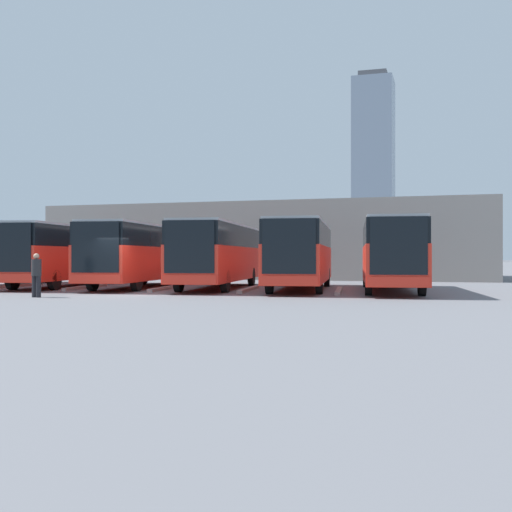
% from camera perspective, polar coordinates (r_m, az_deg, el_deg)
% --- Properties ---
extents(ground_plane, '(600.00, 600.00, 0.00)m').
position_cam_1_polar(ground_plane, '(28.56, -11.93, -3.38)').
color(ground_plane, slate).
extents(bus_0, '(4.18, 12.30, 3.35)m').
position_cam_1_polar(bus_0, '(31.51, 11.86, 0.32)').
color(bus_0, red).
rests_on(bus_0, ground_plane).
extents(curb_divider_0, '(0.96, 5.13, 0.15)m').
position_cam_1_polar(curb_divider_0, '(30.05, 7.37, -3.08)').
color(curb_divider_0, '#9E9E99').
rests_on(curb_divider_0, ground_plane).
extents(bus_1, '(4.18, 12.30, 3.35)m').
position_cam_1_polar(bus_1, '(32.17, 4.04, 0.31)').
color(bus_1, red).
rests_on(bus_1, ground_plane).
extents(curb_divider_1, '(0.96, 5.13, 0.15)m').
position_cam_1_polar(curb_divider_1, '(31.07, -0.65, -2.98)').
color(curb_divider_1, '#9E9E99').
rests_on(curb_divider_1, ground_plane).
extents(bus_2, '(4.18, 12.30, 3.35)m').
position_cam_1_polar(bus_2, '(33.41, -3.32, 0.30)').
color(bus_2, red).
rests_on(bus_2, ground_plane).
extents(curb_divider_2, '(0.96, 5.13, 0.15)m').
position_cam_1_polar(curb_divider_2, '(32.64, -8.04, -2.84)').
color(curb_divider_2, '#9E9E99').
rests_on(curb_divider_2, ground_plane).
extents(bus_3, '(4.18, 12.30, 3.35)m').
position_cam_1_polar(bus_3, '(34.92, -10.26, 0.28)').
color(bus_3, red).
rests_on(bus_3, ground_plane).
extents(curb_divider_3, '(0.96, 5.13, 0.15)m').
position_cam_1_polar(curb_divider_3, '(34.49, -14.87, -2.69)').
color(curb_divider_3, '#9E9E99').
rests_on(curb_divider_3, ground_plane).
extents(bus_4, '(4.18, 12.30, 3.35)m').
position_cam_1_polar(bus_4, '(36.95, -16.48, 0.26)').
color(bus_4, red).
rests_on(bus_4, ground_plane).
extents(curb_divider_4, '(0.96, 5.13, 0.15)m').
position_cam_1_polar(curb_divider_4, '(36.81, -20.87, -2.52)').
color(curb_divider_4, '#9E9E99').
rests_on(curb_divider_4, ground_plane).
extents(bus_5, '(4.18, 12.30, 3.35)m').
position_cam_1_polar(bus_5, '(39.51, -21.83, 0.24)').
color(bus_5, red).
rests_on(bus_5, ground_plane).
extents(pedestrian, '(0.45, 0.45, 1.79)m').
position_cam_1_polar(pedestrian, '(27.57, -18.94, -1.50)').
color(pedestrian, black).
rests_on(pedestrian, ground_plane).
extents(station_building, '(33.88, 15.60, 5.67)m').
position_cam_1_polar(station_building, '(51.88, 1.54, 1.27)').
color(station_building, gray).
rests_on(station_building, ground_plane).
extents(office_tower, '(15.61, 15.61, 74.40)m').
position_cam_1_polar(office_tower, '(260.29, 10.41, 7.65)').
color(office_tower, '#7F8EA3').
rests_on(office_tower, ground_plane).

